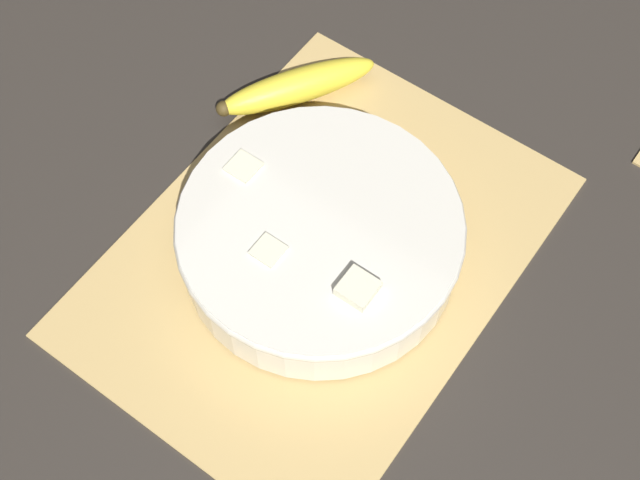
# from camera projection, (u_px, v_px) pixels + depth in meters

# --- Properties ---
(ground_plane) EXTENTS (6.00, 6.00, 0.00)m
(ground_plane) POSITION_uv_depth(u_px,v_px,m) (320.00, 255.00, 0.90)
(ground_plane) COLOR #2D2823
(bamboo_mat_center) EXTENTS (0.47, 0.35, 0.01)m
(bamboo_mat_center) POSITION_uv_depth(u_px,v_px,m) (320.00, 253.00, 0.89)
(bamboo_mat_center) COLOR tan
(bamboo_mat_center) RESTS_ON ground_plane
(fruit_salad_bowl) EXTENTS (0.28, 0.28, 0.07)m
(fruit_salad_bowl) POSITION_uv_depth(u_px,v_px,m) (320.00, 234.00, 0.86)
(fruit_salad_bowl) COLOR silver
(fruit_salad_bowl) RESTS_ON bamboo_mat_center
(whole_banana) EXTENTS (0.17, 0.13, 0.04)m
(whole_banana) POSITION_uv_depth(u_px,v_px,m) (297.00, 86.00, 0.97)
(whole_banana) COLOR yellow
(whole_banana) RESTS_ON bamboo_mat_center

